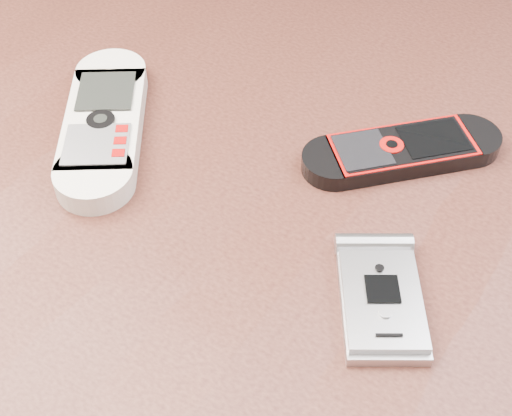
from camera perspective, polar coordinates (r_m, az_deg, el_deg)
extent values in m
cube|color=black|center=(0.52, -0.46, -1.84)|extent=(1.20, 0.80, 0.03)
cube|color=black|center=(1.23, -12.97, 7.17)|extent=(0.06, 0.06, 0.71)
cube|color=silver|center=(0.58, -12.10, 6.64)|extent=(0.15, 0.18, 0.02)
cube|color=black|center=(0.56, 11.62, 4.53)|extent=(0.14, 0.15, 0.02)
cube|color=silver|center=(0.46, 10.02, -7.16)|extent=(0.10, 0.11, 0.02)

